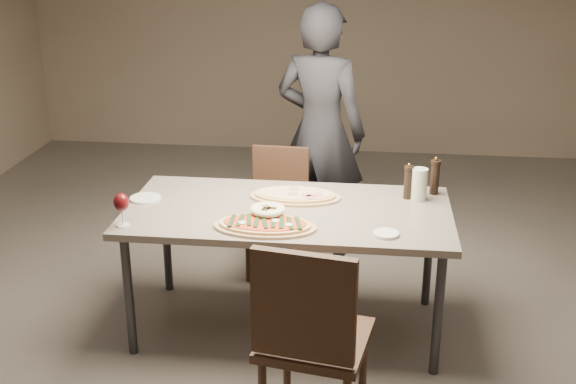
# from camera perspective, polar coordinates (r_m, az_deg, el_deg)

# --- Properties ---
(room) EXTENTS (7.00, 7.00, 7.00)m
(room) POSITION_cam_1_polar(r_m,az_deg,el_deg) (3.80, 0.00, 7.78)
(room) COLOR #5C564F
(room) RESTS_ON ground
(dining_table) EXTENTS (1.80, 0.90, 0.75)m
(dining_table) POSITION_cam_1_polar(r_m,az_deg,el_deg) (4.02, 0.00, -2.09)
(dining_table) COLOR slate
(dining_table) RESTS_ON ground
(zucchini_pizza) EXTENTS (0.54, 0.30, 0.05)m
(zucchini_pizza) POSITION_cam_1_polar(r_m,az_deg,el_deg) (3.75, -1.82, -2.63)
(zucchini_pizza) COLOR tan
(zucchini_pizza) RESTS_ON dining_table
(ham_pizza) EXTENTS (0.52, 0.29, 0.04)m
(ham_pizza) POSITION_cam_1_polar(r_m,az_deg,el_deg) (4.14, 0.57, -0.29)
(ham_pizza) COLOR tan
(ham_pizza) RESTS_ON dining_table
(bread_basket) EXTENTS (0.19, 0.19, 0.07)m
(bread_basket) POSITION_cam_1_polar(r_m,az_deg,el_deg) (3.85, -1.60, -1.57)
(bread_basket) COLOR beige
(bread_basket) RESTS_ON dining_table
(oil_dish) EXTENTS (0.13, 0.13, 0.02)m
(oil_dish) POSITION_cam_1_polar(r_m,az_deg,el_deg) (3.70, 7.75, -3.29)
(oil_dish) COLOR white
(oil_dish) RESTS_ON dining_table
(pepper_mill_left) EXTENTS (0.06, 0.06, 0.23)m
(pepper_mill_left) POSITION_cam_1_polar(r_m,az_deg,el_deg) (4.26, 11.53, 1.21)
(pepper_mill_left) COLOR black
(pepper_mill_left) RESTS_ON dining_table
(pepper_mill_right) EXTENTS (0.05, 0.05, 0.21)m
(pepper_mill_right) POSITION_cam_1_polar(r_m,az_deg,el_deg) (4.17, 9.48, 0.81)
(pepper_mill_right) COLOR black
(pepper_mill_right) RESTS_ON dining_table
(carafe) EXTENTS (0.09, 0.09, 0.19)m
(carafe) POSITION_cam_1_polar(r_m,az_deg,el_deg) (4.16, 10.34, 0.60)
(carafe) COLOR silver
(carafe) RESTS_ON dining_table
(wine_glass) EXTENTS (0.08, 0.08, 0.18)m
(wine_glass) POSITION_cam_1_polar(r_m,az_deg,el_deg) (3.83, -13.03, -0.87)
(wine_glass) COLOR silver
(wine_glass) RESTS_ON dining_table
(side_plate) EXTENTS (0.18, 0.18, 0.01)m
(side_plate) POSITION_cam_1_polar(r_m,az_deg,el_deg) (4.21, -11.21, -0.48)
(side_plate) COLOR white
(side_plate) RESTS_ON dining_table
(chair_near) EXTENTS (0.54, 0.54, 0.99)m
(chair_near) POSITION_cam_1_polar(r_m,az_deg,el_deg) (3.23, 1.76, -10.99)
(chair_near) COLOR #3D2719
(chair_near) RESTS_ON ground
(chair_far) EXTENTS (0.41, 0.41, 0.84)m
(chair_far) POSITION_cam_1_polar(r_m,az_deg,el_deg) (4.82, -0.76, -0.93)
(chair_far) COLOR #3D2719
(chair_far) RESTS_ON ground
(diner) EXTENTS (0.74, 0.60, 1.76)m
(diner) POSITION_cam_1_polar(r_m,az_deg,el_deg) (4.99, 2.58, 4.78)
(diner) COLOR black
(diner) RESTS_ON ground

